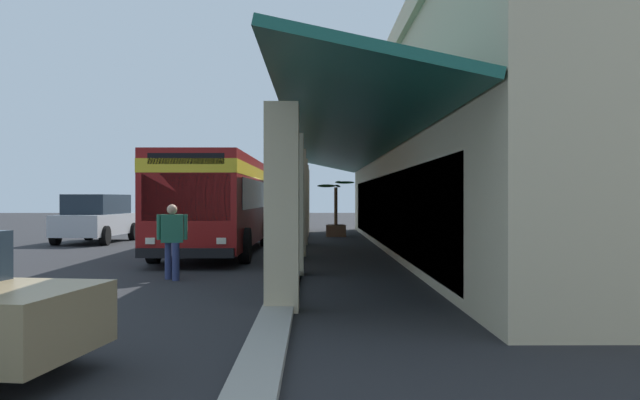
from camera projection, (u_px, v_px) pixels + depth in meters
ground at (464, 252)px, 22.69m from camera, size 120.00×120.00×0.00m
curb_strip at (298, 248)px, 23.78m from camera, size 37.11×0.50×0.12m
plaza_building at (569, 155)px, 23.85m from camera, size 31.23×16.80×6.71m
transit_bus at (219, 197)px, 22.48m from camera, size 11.23×2.91×3.34m
parked_suv_silver at (97, 218)px, 27.57m from camera, size 4.91×2.40×1.97m
pedestrian at (172, 237)px, 15.01m from camera, size 0.44×0.69×1.69m
potted_palm at (336, 224)px, 32.06m from camera, size 1.91×1.80×2.65m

